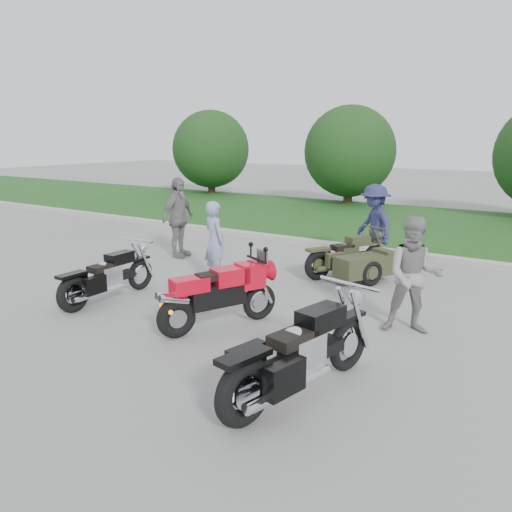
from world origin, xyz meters
The scene contains 13 objects.
ground centered at (0.00, 0.00, 0.00)m, with size 80.00×80.00×0.00m, color gray.
curb centered at (0.00, 6.00, 0.07)m, with size 60.00×0.30×0.15m, color #AAA7A0.
grass_strip centered at (0.00, 10.15, 0.07)m, with size 60.00×8.00×0.14m, color #276221.
tree_far_left centered at (-10.00, 13.50, 2.19)m, with size 3.60×3.60×4.00m.
tree_mid_left centered at (-3.00, 13.50, 2.19)m, with size 3.60×3.60×4.00m.
sportbike_red centered at (0.70, 0.05, 0.54)m, with size 0.97×1.83×0.93m.
cruiser_left centered at (-1.67, -0.01, 0.41)m, with size 0.35×2.06×0.80m.
cruiser_right centered at (2.63, -1.09, 0.47)m, with size 0.66×2.38×0.93m.
cruiser_sidecar centered at (1.39, 3.58, 0.37)m, with size 1.53×1.91×0.79m.
person_stripe centered at (-0.91, 2.06, 0.78)m, with size 0.57×0.38×1.57m, color #8A99BC.
person_grey centered at (3.12, 1.48, 0.85)m, with size 0.82×0.64×1.69m, color gray.
person_denim centered at (1.24, 4.94, 0.89)m, with size 1.15×0.66×1.78m, color navy.
person_back centered at (-2.85, 3.17, 0.93)m, with size 1.09×0.45×1.86m, color gray.
Camera 1 is at (4.96, -5.43, 2.76)m, focal length 35.00 mm.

